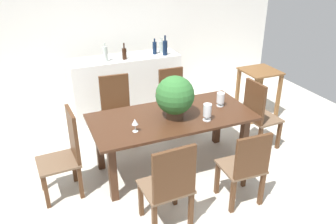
{
  "coord_description": "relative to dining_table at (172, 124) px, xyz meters",
  "views": [
    {
      "loc": [
        -1.49,
        -3.34,
        2.6
      ],
      "look_at": [
        0.01,
        0.21,
        0.72
      ],
      "focal_mm": 36.84,
      "sensor_mm": 36.0,
      "label": 1
    }
  ],
  "objects": [
    {
      "name": "flower_centerpiece",
      "position": [
        0.01,
        -0.05,
        0.38
      ],
      "size": [
        0.46,
        0.46,
        0.52
      ],
      "color": "#4C3828",
      "rests_on": "dining_table"
    },
    {
      "name": "back_wall",
      "position": [
        0.0,
        2.54,
        0.67
      ],
      "size": [
        6.4,
        0.1,
        2.6
      ],
      "primitive_type": "cube",
      "color": "white",
      "rests_on": "ground"
    },
    {
      "name": "wine_bottle_green",
      "position": [
        -0.38,
        1.7,
        0.46
      ],
      "size": [
        0.07,
        0.07,
        0.29
      ],
      "color": "#B2BFB7",
      "rests_on": "kitchen_counter"
    },
    {
      "name": "wine_bottle_dark",
      "position": [
        0.6,
        1.83,
        0.44
      ],
      "size": [
        0.08,
        0.08,
        0.24
      ],
      "color": "#B2BFB7",
      "rests_on": "kitchen_counter"
    },
    {
      "name": "crystal_vase_left",
      "position": [
        0.68,
        0.02,
        0.21
      ],
      "size": [
        0.1,
        0.1,
        0.18
      ],
      "color": "silver",
      "rests_on": "dining_table"
    },
    {
      "name": "wine_glass",
      "position": [
        -0.53,
        -0.2,
        0.22
      ],
      "size": [
        0.07,
        0.07,
        0.16
      ],
      "color": "silver",
      "rests_on": "dining_table"
    },
    {
      "name": "wine_bottle_amber",
      "position": [
        -0.08,
        1.7,
        0.43
      ],
      "size": [
        0.07,
        0.07,
        0.26
      ],
      "color": "black",
      "rests_on": "kitchen_counter"
    },
    {
      "name": "chair_head_end",
      "position": [
        -1.27,
        0.01,
        -0.08
      ],
      "size": [
        0.47,
        0.44,
        1.02
      ],
      "rotation": [
        0.0,
        0.0,
        -1.51
      ],
      "color": "#4C2D19",
      "rests_on": "ground"
    },
    {
      "name": "chair_far_left",
      "position": [
        -0.44,
        0.96,
        -0.1
      ],
      "size": [
        0.48,
        0.48,
        0.96
      ],
      "rotation": [
        0.0,
        0.0,
        -0.06
      ],
      "color": "#4C2D19",
      "rests_on": "ground"
    },
    {
      "name": "wine_bottle_tall",
      "position": [
        0.6,
        1.66,
        0.46
      ],
      "size": [
        0.08,
        0.08,
        0.32
      ],
      "color": "#0F1E38",
      "rests_on": "kitchen_counter"
    },
    {
      "name": "chair_foot_end",
      "position": [
        1.28,
        -0.01,
        -0.09
      ],
      "size": [
        0.43,
        0.45,
        0.99
      ],
      "rotation": [
        0.0,
        0.0,
        1.63
      ],
      "color": "#4C2D19",
      "rests_on": "ground"
    },
    {
      "name": "kitchen_counter",
      "position": [
        -0.05,
        1.81,
        -0.15
      ],
      "size": [
        1.78,
        0.53,
        0.97
      ],
      "primitive_type": "cube",
      "color": "silver",
      "rests_on": "ground"
    },
    {
      "name": "wine_bottle_clear",
      "position": [
        0.46,
        1.79,
        0.44
      ],
      "size": [
        0.07,
        0.07,
        0.26
      ],
      "color": "#0F1E38",
      "rests_on": "kitchen_counter"
    },
    {
      "name": "dining_table",
      "position": [
        0.0,
        0.0,
        0.0
      ],
      "size": [
        1.97,
        0.93,
        0.74
      ],
      "color": "#422616",
      "rests_on": "ground"
    },
    {
      "name": "crystal_vase_center_near",
      "position": [
        0.33,
        -0.27,
        0.23
      ],
      "size": [
        0.1,
        0.1,
        0.21
      ],
      "color": "silver",
      "rests_on": "dining_table"
    },
    {
      "name": "ground_plane",
      "position": [
        0.0,
        -0.06,
        -0.63
      ],
      "size": [
        7.04,
        7.04,
        0.0
      ],
      "primitive_type": "plane",
      "color": "beige"
    },
    {
      "name": "side_table",
      "position": [
        1.9,
        0.83,
        -0.05
      ],
      "size": [
        0.55,
        0.55,
        0.79
      ],
      "color": "brown",
      "rests_on": "ground"
    },
    {
      "name": "chair_near_left",
      "position": [
        -0.44,
        -0.96,
        -0.09
      ],
      "size": [
        0.49,
        0.45,
        0.98
      ],
      "rotation": [
        0.0,
        0.0,
        3.19
      ],
      "color": "#4C2D19",
      "rests_on": "ground"
    },
    {
      "name": "chair_near_right",
      "position": [
        0.44,
        -0.95,
        -0.13
      ],
      "size": [
        0.45,
        0.43,
        0.91
      ],
      "rotation": [
        0.0,
        0.0,
        3.1
      ],
      "color": "#4C2D19",
      "rests_on": "ground"
    },
    {
      "name": "chair_far_right",
      "position": [
        0.45,
        0.96,
        -0.12
      ],
      "size": [
        0.42,
        0.49,
        0.94
      ],
      "rotation": [
        0.0,
        0.0,
        -0.03
      ],
      "color": "#4C2D19",
      "rests_on": "ground"
    }
  ]
}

